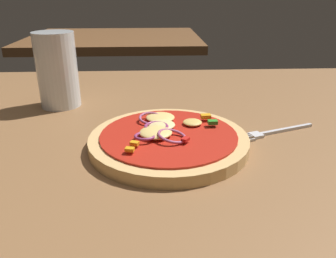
% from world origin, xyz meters
% --- Properties ---
extents(dining_table, '(1.48, 0.98, 0.04)m').
position_xyz_m(dining_table, '(0.00, 0.00, 0.02)').
color(dining_table, brown).
rests_on(dining_table, ground).
extents(pizza, '(0.24, 0.24, 0.03)m').
position_xyz_m(pizza, '(0.03, -0.01, 0.05)').
color(pizza, tan).
rests_on(pizza, dining_table).
extents(fork, '(0.15, 0.06, 0.01)m').
position_xyz_m(fork, '(0.20, 0.03, 0.04)').
color(fork, silver).
rests_on(fork, dining_table).
extents(beer_glass, '(0.08, 0.08, 0.14)m').
position_xyz_m(beer_glass, '(-0.17, 0.19, 0.10)').
color(beer_glass, silver).
rests_on(beer_glass, dining_table).
extents(background_table, '(0.82, 0.65, 0.04)m').
position_xyz_m(background_table, '(-0.17, 1.23, 0.02)').
color(background_table, brown).
rests_on(background_table, ground).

